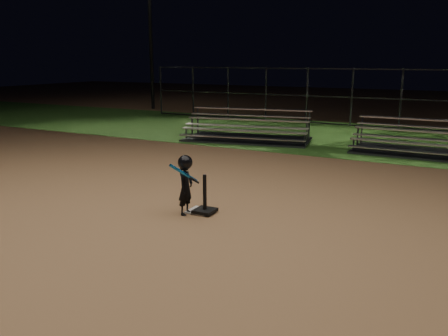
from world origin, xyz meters
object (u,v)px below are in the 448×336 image
(child_batter, at_px, (186,183))
(bleacher_right, at_px, (424,148))
(light_pole_left, at_px, (149,21))
(batting_tee, at_px, (205,206))
(home_plate, at_px, (200,211))
(bleacher_left, at_px, (247,134))

(child_batter, height_order, bleacher_right, child_batter)
(light_pole_left, bearing_deg, bleacher_right, -24.90)
(batting_tee, relative_size, child_batter, 0.64)
(child_batter, distance_m, bleacher_right, 8.80)
(home_plate, bearing_deg, batting_tee, -19.42)
(home_plate, distance_m, child_batter, 0.66)
(bleacher_left, distance_m, light_pole_left, 12.88)
(light_pole_left, bearing_deg, bleacher_left, -37.58)
(home_plate, xyz_separation_m, child_batter, (-0.16, -0.24, 0.59))
(batting_tee, bearing_deg, light_pole_left, 128.99)
(child_batter, bearing_deg, bleacher_left, 14.55)
(bleacher_left, xyz_separation_m, bleacher_right, (5.87, 0.17, -0.01))
(bleacher_left, bearing_deg, home_plate, -82.04)
(home_plate, distance_m, bleacher_left, 8.04)
(batting_tee, bearing_deg, bleacher_right, 67.67)
(bleacher_left, xyz_separation_m, light_pole_left, (-9.49, 7.31, 4.72))
(light_pole_left, bearing_deg, batting_tee, -51.01)
(bleacher_right, distance_m, light_pole_left, 17.59)
(batting_tee, bearing_deg, child_batter, -146.59)
(home_plate, bearing_deg, light_pole_left, 128.77)
(home_plate, relative_size, child_batter, 0.40)
(bleacher_right, bearing_deg, home_plate, -112.63)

